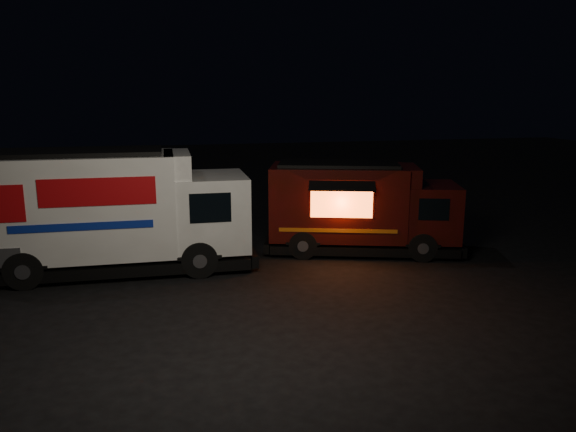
# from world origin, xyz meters

# --- Properties ---
(ground) EXTENTS (80.00, 80.00, 0.00)m
(ground) POSITION_xyz_m (0.00, 0.00, 0.00)
(ground) COLOR black
(ground) RESTS_ON ground
(white_truck) EXTENTS (7.24, 2.63, 3.26)m
(white_truck) POSITION_xyz_m (-2.35, 2.64, 1.63)
(white_truck) COLOR silver
(white_truck) RESTS_ON ground
(red_truck) EXTENTS (6.15, 3.80, 2.69)m
(red_truck) POSITION_xyz_m (4.64, 2.82, 1.34)
(red_truck) COLOR #34090A
(red_truck) RESTS_ON ground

